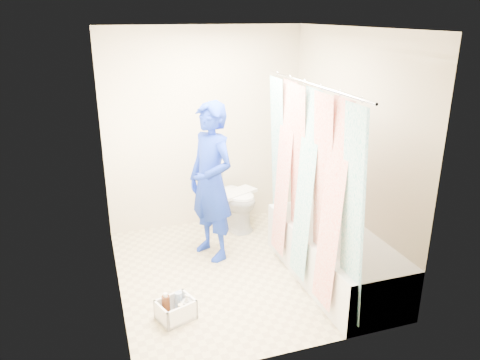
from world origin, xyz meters
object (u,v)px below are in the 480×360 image
object	(u,v)px
cleaning_caddy	(177,310)
plumber	(211,182)
toilet	(230,195)
bathtub	(333,254)

from	to	relation	value
cleaning_caddy	plumber	bearing A→B (deg)	39.59
toilet	plumber	world-z (taller)	plumber
bathtub	cleaning_caddy	xyz separation A→B (m)	(-1.61, -0.16, -0.18)
bathtub	toilet	xyz separation A→B (m)	(-0.61, 1.51, 0.14)
toilet	plumber	size ratio (longest dim) A/B	0.48
toilet	plumber	xyz separation A→B (m)	(-0.40, -0.65, 0.44)
toilet	cleaning_caddy	distance (m)	1.97
toilet	cleaning_caddy	xyz separation A→B (m)	(-1.00, -1.67, -0.32)
plumber	bathtub	bearing A→B (deg)	27.41
bathtub	plumber	xyz separation A→B (m)	(-1.01, 0.85, 0.58)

